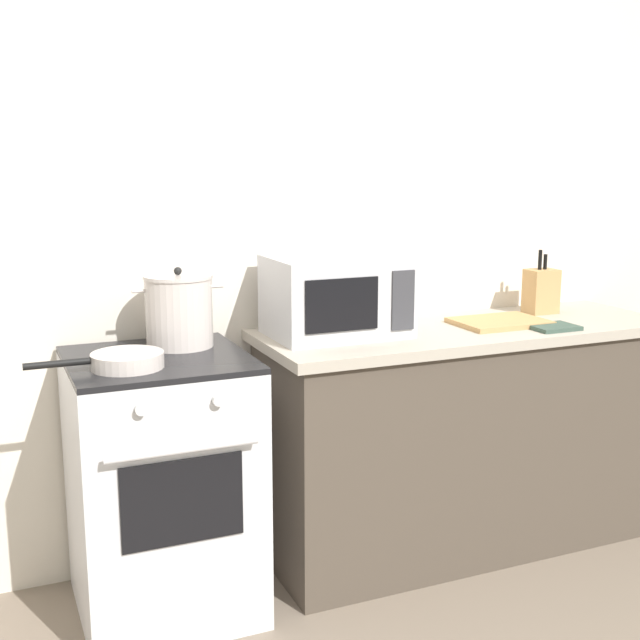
{
  "coord_description": "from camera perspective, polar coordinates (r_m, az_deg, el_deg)",
  "views": [
    {
      "loc": [
        -0.9,
        -2.08,
        1.58
      ],
      "look_at": [
        0.25,
        0.6,
        1.0
      ],
      "focal_mm": 45.76,
      "sensor_mm": 36.0,
      "label": 1
    }
  ],
  "objects": [
    {
      "name": "microwave",
      "position": [
        3.06,
        1.15,
        1.69
      ],
      "size": [
        0.5,
        0.37,
        0.3
      ],
      "color": "silver",
      "rests_on": "countertop_right"
    },
    {
      "name": "stove",
      "position": [
        2.95,
        -10.95,
        -11.25
      ],
      "size": [
        0.6,
        0.64,
        0.92
      ],
      "color": "silver",
      "rests_on": "ground_plane"
    },
    {
      "name": "cutting_board",
      "position": [
        3.36,
        12.44,
        -0.14
      ],
      "size": [
        0.36,
        0.26,
        0.02
      ],
      "primitive_type": "cube",
      "color": "tan",
      "rests_on": "countertop_right"
    },
    {
      "name": "knife_block",
      "position": [
        3.64,
        15.2,
        1.98
      ],
      "size": [
        0.13,
        0.1,
        0.27
      ],
      "color": "tan",
      "rests_on": "countertop_right"
    },
    {
      "name": "countertop_right",
      "position": [
        3.31,
        10.28,
        -0.77
      ],
      "size": [
        1.7,
        0.6,
        0.04
      ],
      "primitive_type": "cube",
      "color": "#ADA393",
      "rests_on": "lower_cabinet_right"
    },
    {
      "name": "back_wall",
      "position": [
        3.29,
        -1.72,
        5.5
      ],
      "size": [
        4.4,
        0.1,
        2.5
      ],
      "primitive_type": "cube",
      "color": "silver",
      "rests_on": "ground_plane"
    },
    {
      "name": "stock_pot",
      "position": [
        2.93,
        -9.83,
        0.65
      ],
      "size": [
        0.33,
        0.24,
        0.28
      ],
      "color": "beige",
      "rests_on": "stove"
    },
    {
      "name": "frying_pan",
      "position": [
        2.67,
        -13.47,
        -2.77
      ],
      "size": [
        0.43,
        0.23,
        0.05
      ],
      "color": "beige",
      "rests_on": "stove"
    },
    {
      "name": "lower_cabinet_right",
      "position": [
        3.43,
        10.01,
        -8.3
      ],
      "size": [
        1.64,
        0.56,
        0.88
      ],
      "primitive_type": "cube",
      "color": "#4C4238",
      "rests_on": "ground_plane"
    },
    {
      "name": "oven_mitt",
      "position": [
        3.32,
        16.0,
        -0.48
      ],
      "size": [
        0.18,
        0.14,
        0.02
      ],
      "primitive_type": "cube",
      "color": "#384C42",
      "rests_on": "countertop_right"
    }
  ]
}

